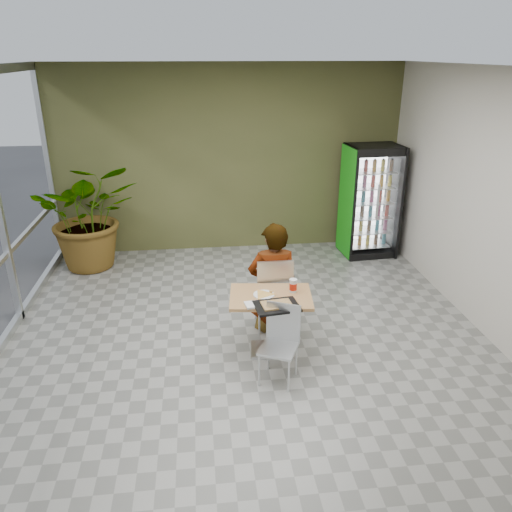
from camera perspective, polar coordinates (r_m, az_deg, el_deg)
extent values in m
plane|color=gray|center=(6.11, -0.65, -10.84)|extent=(7.00, 7.00, 0.00)
cube|color=#AF8B4B|center=(5.75, 1.70, -4.70)|extent=(1.00, 0.75, 0.04)
cylinder|color=silver|center=(5.93, 1.66, -7.92)|extent=(0.09, 0.09, 0.71)
cube|color=silver|center=(6.11, 1.62, -10.66)|extent=(0.51, 0.42, 0.04)
cube|color=silver|center=(6.40, 1.87, -4.25)|extent=(0.45, 0.45, 0.03)
cube|color=silver|center=(6.10, 2.22, -2.90)|extent=(0.45, 0.04, 0.53)
cylinder|color=silver|center=(6.71, 3.20, -5.25)|extent=(0.03, 0.03, 0.48)
cylinder|color=silver|center=(6.66, -0.06, -5.46)|extent=(0.03, 0.03, 0.48)
cylinder|color=silver|center=(6.38, 3.83, -6.83)|extent=(0.03, 0.03, 0.48)
cylinder|color=silver|center=(6.32, 0.39, -7.07)|extent=(0.03, 0.03, 0.48)
cube|color=silver|center=(5.42, 2.58, -10.50)|extent=(0.50, 0.50, 0.03)
cube|color=silver|center=(5.46, 3.15, -7.53)|extent=(0.35, 0.19, 0.45)
cylinder|color=silver|center=(5.45, 0.37, -12.89)|extent=(0.02, 0.02, 0.41)
cylinder|color=silver|center=(5.37, 3.76, -13.50)|extent=(0.02, 0.02, 0.41)
cylinder|color=silver|center=(5.70, 1.41, -11.10)|extent=(0.02, 0.02, 0.41)
cylinder|color=silver|center=(5.63, 4.63, -11.65)|extent=(0.02, 0.02, 0.41)
imported|color=black|center=(6.32, 1.94, -3.72)|extent=(0.65, 0.42, 1.74)
cylinder|color=silver|center=(5.75, 0.91, -4.44)|extent=(0.24, 0.24, 0.01)
cylinder|color=silver|center=(5.81, 4.27, -3.44)|extent=(0.08, 0.08, 0.15)
cylinder|color=red|center=(5.81, 4.27, -3.48)|extent=(0.09, 0.09, 0.08)
cylinder|color=silver|center=(5.78, 4.29, -2.73)|extent=(0.09, 0.09, 0.01)
cube|color=silver|center=(5.52, -0.38, -5.57)|extent=(0.19, 0.19, 0.02)
cube|color=black|center=(5.48, 2.39, -5.77)|extent=(0.52, 0.41, 0.03)
cube|color=black|center=(8.84, 12.93, 6.12)|extent=(0.91, 0.73, 1.91)
cube|color=green|center=(8.71, 10.20, 6.08)|extent=(0.06, 0.66, 1.88)
cube|color=silver|center=(8.54, 13.64, 5.63)|extent=(0.69, 0.06, 1.53)
imported|color=#2B6C2C|center=(8.54, -18.50, 4.43)|extent=(1.79, 1.61, 1.77)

